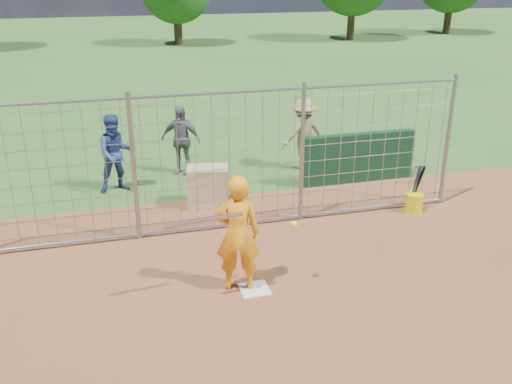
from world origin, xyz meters
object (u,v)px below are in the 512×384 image
object	(u,v)px
bystander_b	(181,140)
bystander_a	(116,153)
equipment_bin	(208,187)
bucket_with_bats	(414,200)
batter	(238,234)
bystander_c	(303,134)

from	to	relation	value
bystander_b	bystander_a	bearing A→B (deg)	-123.31
bystander_b	equipment_bin	distance (m)	2.11
bystander_a	bucket_with_bats	distance (m)	6.13
equipment_bin	bucket_with_bats	xyz separation A→B (m)	(3.80, -1.39, -0.15)
bystander_b	equipment_bin	world-z (taller)	bystander_b
batter	bystander_a	world-z (taller)	batter
batter	equipment_bin	world-z (taller)	batter
batter	bystander_c	size ratio (longest dim) A/B	1.08
bystander_c	batter	bearing A→B (deg)	49.86
batter	bystander_b	distance (m)	5.29
bystander_a	bystander_c	world-z (taller)	same
bystander_b	batter	bearing A→B (deg)	-60.47
bucket_with_bats	equipment_bin	bearing A→B (deg)	159.87
bystander_c	equipment_bin	world-z (taller)	bystander_c
bystander_a	bucket_with_bats	xyz separation A→B (m)	(5.48, -2.69, -0.58)
batter	bucket_with_bats	xyz separation A→B (m)	(3.97, 1.83, -0.65)
bystander_c	bucket_with_bats	xyz separation A→B (m)	(1.21, -3.03, -0.58)
bystander_c	bucket_with_bats	world-z (taller)	bystander_c
bystander_b	bystander_c	distance (m)	2.83
equipment_bin	bucket_with_bats	size ratio (longest dim) A/B	0.82
bystander_b	bucket_with_bats	distance (m)	5.32
bystander_a	batter	bearing A→B (deg)	-80.79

